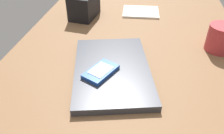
# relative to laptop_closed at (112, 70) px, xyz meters

# --- Properties ---
(desk_surface) EXTENTS (1.20, 0.80, 0.03)m
(desk_surface) POSITION_rel_laptop_closed_xyz_m (0.08, -0.04, -0.02)
(desk_surface) COLOR brown
(desk_surface) RESTS_ON ground
(laptop_closed) EXTENTS (0.37, 0.28, 0.02)m
(laptop_closed) POSITION_rel_laptop_closed_xyz_m (0.00, 0.00, 0.00)
(laptop_closed) COLOR #33353D
(laptop_closed) RESTS_ON desk_surface
(cell_phone_on_laptop) EXTENTS (0.12, 0.10, 0.01)m
(cell_phone_on_laptop) POSITION_rel_laptop_closed_xyz_m (-0.03, 0.03, 0.02)
(cell_phone_on_laptop) COLOR #1E479E
(cell_phone_on_laptop) RESTS_ON laptop_closed
(desk_organizer) EXTENTS (0.16, 0.11, 0.10)m
(desk_organizer) POSITION_rel_laptop_closed_xyz_m (0.38, 0.18, 0.04)
(desk_organizer) COLOR black
(desk_organizer) RESTS_ON desk_surface
(coffee_mug) EXTENTS (0.12, 0.09, 0.09)m
(coffee_mug) POSITION_rel_laptop_closed_xyz_m (0.19, -0.33, 0.03)
(coffee_mug) COLOR #B23338
(coffee_mug) RESTS_ON desk_surface
(notepad) EXTENTS (0.14, 0.16, 0.01)m
(notepad) POSITION_rel_laptop_closed_xyz_m (0.46, -0.06, -0.01)
(notepad) COLOR white
(notepad) RESTS_ON desk_surface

